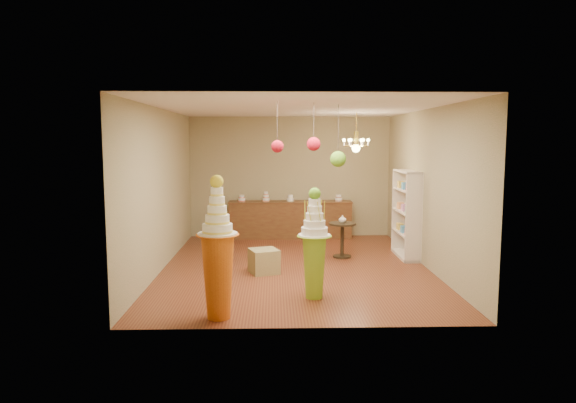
{
  "coord_description": "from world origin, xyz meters",
  "views": [
    {
      "loc": [
        -0.4,
        -9.62,
        2.4
      ],
      "look_at": [
        -0.14,
        0.0,
        1.26
      ],
      "focal_mm": 32.0,
      "sensor_mm": 36.0,
      "label": 1
    }
  ],
  "objects_px": {
    "pedestal_orange": "(218,264)",
    "round_table": "(342,235)",
    "sideboard": "(290,219)",
    "pedestal_green": "(314,253)"
  },
  "relations": [
    {
      "from": "round_table",
      "to": "pedestal_green",
      "type": "bearing_deg",
      "value": -106.14
    },
    {
      "from": "round_table",
      "to": "sideboard",
      "type": "bearing_deg",
      "value": 114.72
    },
    {
      "from": "pedestal_green",
      "to": "round_table",
      "type": "bearing_deg",
      "value": 73.86
    },
    {
      "from": "pedestal_orange",
      "to": "round_table",
      "type": "bearing_deg",
      "value": 59.11
    },
    {
      "from": "sideboard",
      "to": "pedestal_orange",
      "type": "bearing_deg",
      "value": -101.29
    },
    {
      "from": "pedestal_green",
      "to": "round_table",
      "type": "height_order",
      "value": "pedestal_green"
    },
    {
      "from": "pedestal_green",
      "to": "pedestal_orange",
      "type": "relative_size",
      "value": 0.87
    },
    {
      "from": "sideboard",
      "to": "round_table",
      "type": "height_order",
      "value": "sideboard"
    },
    {
      "from": "sideboard",
      "to": "pedestal_green",
      "type": "bearing_deg",
      "value": -87.55
    },
    {
      "from": "pedestal_orange",
      "to": "sideboard",
      "type": "bearing_deg",
      "value": 78.71
    }
  ]
}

